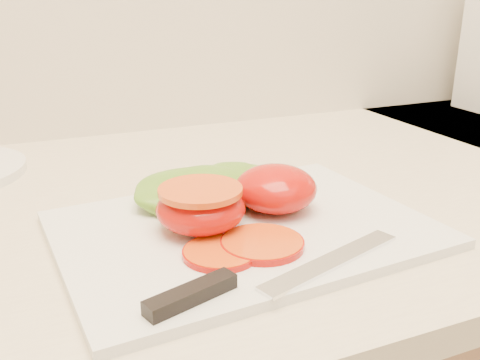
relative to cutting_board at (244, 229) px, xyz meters
name	(u,v)px	position (x,y,z in m)	size (l,w,h in m)	color
cutting_board	(244,229)	(0.00, 0.00, 0.00)	(0.36, 0.26, 0.01)	white
tomato_half_dome	(276,188)	(0.05, 0.02, 0.03)	(0.09, 0.09, 0.05)	#C90F00
tomato_half_cut	(201,207)	(-0.04, 0.01, 0.03)	(0.09, 0.09, 0.04)	#C90F00
tomato_slice_0	(262,243)	(0.00, -0.05, 0.01)	(0.08, 0.08, 0.01)	#F45915
tomato_slice_1	(220,253)	(-0.05, -0.05, 0.01)	(0.07, 0.07, 0.01)	#F45915
lettuce_leaf_0	(200,191)	(-0.02, 0.07, 0.02)	(0.15, 0.10, 0.03)	#539828
lettuce_leaf_1	(235,183)	(0.02, 0.08, 0.02)	(0.12, 0.09, 0.03)	#539828
knife	(251,280)	(-0.04, -0.11, 0.01)	(0.25, 0.07, 0.01)	silver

